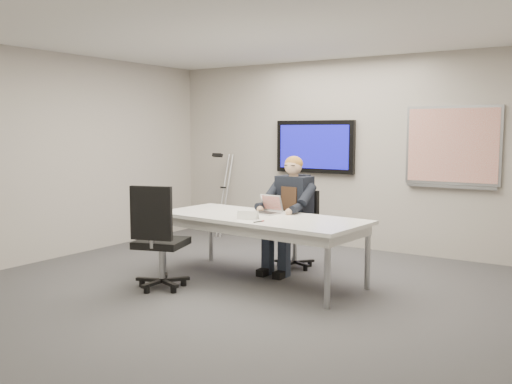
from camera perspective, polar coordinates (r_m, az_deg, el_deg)
The scene contains 14 objects.
floor at distance 6.25m, azimuth -2.79°, elevation -10.07°, with size 6.00×6.00×0.02m, color #38383A.
ceiling at distance 6.09m, azimuth -2.93°, elevation 16.13°, with size 6.00×6.00×0.02m, color silver.
wall_back at distance 8.61m, azimuth 9.01°, elevation 3.79°, with size 6.00×0.02×2.80m, color #ACA69B.
wall_left at distance 8.14m, azimuth -20.21°, elevation 3.35°, with size 0.02×6.00×2.80m, color #ACA69B.
conference_table at distance 6.59m, azimuth 0.40°, elevation -3.17°, with size 2.55×1.21×0.76m.
tv_display at distance 8.78m, azimuth 5.90°, elevation 4.53°, with size 1.30×0.09×0.80m.
whiteboard at distance 8.06m, azimuth 19.06°, elevation 4.30°, with size 1.25×0.08×1.10m.
office_chair_far at distance 7.34m, azimuth 4.18°, elevation -5.13°, with size 0.61×0.61×0.99m.
office_chair_near at distance 6.39m, azimuth -9.61°, elevation -6.42°, with size 0.70×0.70×1.16m.
seated_person at distance 7.08m, azimuth 3.08°, elevation -3.34°, with size 0.47×0.80×1.43m.
crutch at distance 9.47m, azimuth -3.16°, elevation -0.14°, with size 0.19×0.46×1.41m, color #B0B2B8, non-canonical shape.
laptop at distance 6.80m, azimuth 1.23°, elevation -1.68°, with size 0.33×0.32×0.22m.
name_tent at distance 6.34m, azimuth -0.81°, elevation -2.33°, with size 0.23×0.06×0.09m, color white, non-canonical shape.
pen at distance 6.15m, azimuth 0.29°, elevation -2.97°, with size 0.01×0.01×0.15m, color black.
Camera 1 is at (3.54, -4.84, 1.75)m, focal length 40.00 mm.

